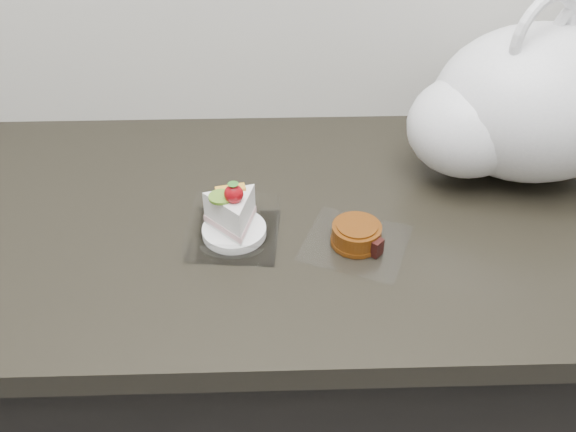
# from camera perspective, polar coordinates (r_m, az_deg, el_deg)

# --- Properties ---
(counter) EXTENTS (2.04, 0.64, 0.90)m
(counter) POSITION_cam_1_polar(r_m,az_deg,el_deg) (1.37, 0.35, -14.68)
(counter) COLOR black
(counter) RESTS_ON ground
(cake_tray) EXTENTS (0.15, 0.15, 0.11)m
(cake_tray) POSITION_cam_1_polar(r_m,az_deg,el_deg) (0.98, -4.86, -0.53)
(cake_tray) COLOR white
(cake_tray) RESTS_ON counter
(mooncake_wrap) EXTENTS (0.19, 0.19, 0.04)m
(mooncake_wrap) POSITION_cam_1_polar(r_m,az_deg,el_deg) (0.98, 6.15, -1.81)
(mooncake_wrap) COLOR white
(mooncake_wrap) RESTS_ON counter
(plastic_bag) EXTENTS (0.46, 0.38, 0.32)m
(plastic_bag) POSITION_cam_1_polar(r_m,az_deg,el_deg) (1.14, 20.21, 9.11)
(plastic_bag) COLOR white
(plastic_bag) RESTS_ON counter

